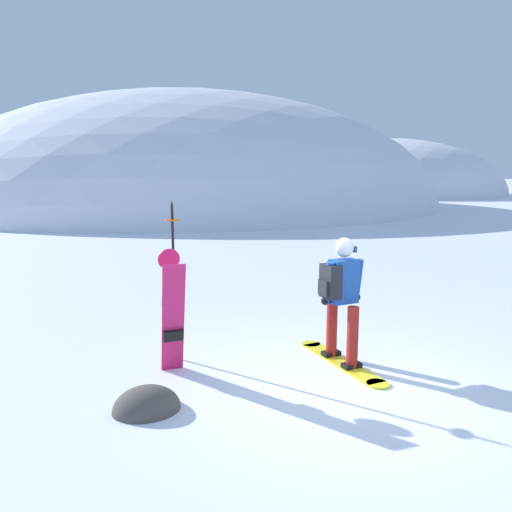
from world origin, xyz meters
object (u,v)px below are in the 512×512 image
object	(u,v)px
spare_snowboard	(173,312)
piste_marker_near	(174,271)
snowboarder_main	(341,297)
rock_dark	(147,410)

from	to	relation	value
spare_snowboard	piste_marker_near	size ratio (longest dim) A/B	0.73
snowboarder_main	spare_snowboard	distance (m)	2.20
piste_marker_near	rock_dark	world-z (taller)	piste_marker_near
spare_snowboard	rock_dark	bearing A→B (deg)	-116.99
snowboarder_main	spare_snowboard	world-z (taller)	snowboarder_main
piste_marker_near	rock_dark	xyz separation A→B (m)	(-0.56, -1.39, -1.24)
spare_snowboard	rock_dark	world-z (taller)	spare_snowboard
snowboarder_main	spare_snowboard	bearing A→B (deg)	170.33
spare_snowboard	piste_marker_near	xyz separation A→B (m)	(0.11, 0.51, 0.43)
snowboarder_main	spare_snowboard	size ratio (longest dim) A/B	1.14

